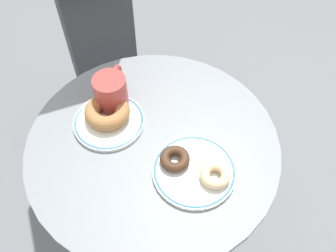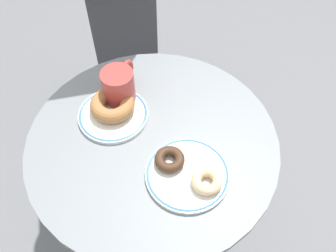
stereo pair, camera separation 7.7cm
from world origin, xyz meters
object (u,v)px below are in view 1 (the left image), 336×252
object	(u,v)px
plate_left	(109,121)
donut_glazed	(215,175)
donut_chocolate	(175,159)
coffee_mug	(112,92)
donut_cinnamon	(107,112)
cafe_table	(156,189)
plate_right	(194,171)

from	to	relation	value
plate_left	donut_glazed	world-z (taller)	donut_glazed
donut_chocolate	coffee_mug	world-z (taller)	coffee_mug
donut_cinnamon	coffee_mug	size ratio (longest dim) A/B	0.90
plate_left	donut_glazed	xyz separation A→B (m)	(0.30, -0.03, 0.02)
plate_left	donut_glazed	distance (m)	0.30
cafe_table	plate_right	world-z (taller)	plate_right
cafe_table	plate_left	size ratio (longest dim) A/B	4.22
cafe_table	coffee_mug	world-z (taller)	coffee_mug
cafe_table	plate_right	xyz separation A→B (m)	(0.13, -0.03, 0.26)
coffee_mug	plate_left	bearing A→B (deg)	-69.53
donut_chocolate	plate_left	bearing A→B (deg)	170.60
cafe_table	plate_left	distance (m)	0.29
plate_right	donut_glazed	world-z (taller)	donut_glazed
donut_glazed	donut_chocolate	size ratio (longest dim) A/B	1.00
donut_cinnamon	donut_glazed	world-z (taller)	donut_cinnamon
donut_cinnamon	donut_glazed	size ratio (longest dim) A/B	1.62
cafe_table	donut_cinnamon	xyz separation A→B (m)	(-0.13, 0.01, 0.29)
donut_chocolate	coffee_mug	bearing A→B (deg)	158.02
coffee_mug	cafe_table	bearing A→B (deg)	-21.08
cafe_table	donut_glazed	distance (m)	0.33
plate_right	donut_glazed	distance (m)	0.05
coffee_mug	plate_right	bearing A→B (deg)	-18.18
donut_glazed	coffee_mug	distance (m)	0.33
donut_glazed	donut_cinnamon	bearing A→B (deg)	172.49
cafe_table	plate_right	bearing A→B (deg)	-14.66
plate_left	donut_glazed	size ratio (longest dim) A/B	2.56
cafe_table	coffee_mug	size ratio (longest dim) A/B	6.02
cafe_table	donut_cinnamon	world-z (taller)	donut_cinnamon
donut_cinnamon	donut_glazed	xyz separation A→B (m)	(0.31, -0.04, -0.01)
plate_left	coffee_mug	world-z (taller)	coffee_mug
plate_left	plate_right	xyz separation A→B (m)	(0.25, -0.03, 0.00)
donut_cinnamon	plate_right	bearing A→B (deg)	-9.36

